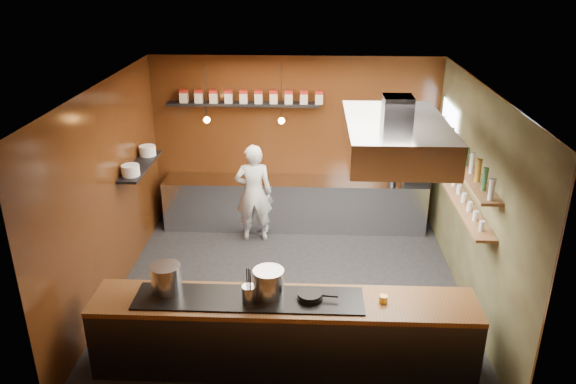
# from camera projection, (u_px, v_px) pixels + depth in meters

# --- Properties ---
(floor) EXTENTS (5.00, 5.00, 0.00)m
(floor) POSITION_uv_depth(u_px,v_px,m) (290.00, 292.00, 8.19)
(floor) COLOR black
(floor) RESTS_ON ground
(back_wall) EXTENTS (5.00, 0.00, 5.00)m
(back_wall) POSITION_uv_depth(u_px,v_px,m) (295.00, 142.00, 9.91)
(back_wall) COLOR #361D09
(back_wall) RESTS_ON ground
(left_wall) EXTENTS (0.00, 5.00, 5.00)m
(left_wall) POSITION_uv_depth(u_px,v_px,m) (108.00, 194.00, 7.71)
(left_wall) COLOR #361D09
(left_wall) RESTS_ON ground
(right_wall) EXTENTS (0.00, 5.00, 5.00)m
(right_wall) POSITION_uv_depth(u_px,v_px,m) (476.00, 201.00, 7.51)
(right_wall) COLOR #413B24
(right_wall) RESTS_ON ground
(ceiling) EXTENTS (5.00, 5.00, 0.00)m
(ceiling) POSITION_uv_depth(u_px,v_px,m) (290.00, 88.00, 7.03)
(ceiling) COLOR silver
(ceiling) RESTS_ON back_wall
(window_pane) EXTENTS (0.00, 1.00, 1.00)m
(window_pane) POSITION_uv_depth(u_px,v_px,m) (448.00, 135.00, 8.92)
(window_pane) COLOR white
(window_pane) RESTS_ON right_wall
(prep_counter) EXTENTS (4.60, 0.65, 0.90)m
(prep_counter) POSITION_uv_depth(u_px,v_px,m) (295.00, 203.00, 10.01)
(prep_counter) COLOR silver
(prep_counter) RESTS_ON floor
(pass_counter) EXTENTS (4.40, 0.72, 0.94)m
(pass_counter) POSITION_uv_depth(u_px,v_px,m) (284.00, 333.00, 6.53)
(pass_counter) COLOR #38383D
(pass_counter) RESTS_ON floor
(tin_shelf) EXTENTS (2.60, 0.26, 0.04)m
(tin_shelf) POSITION_uv_depth(u_px,v_px,m) (243.00, 104.00, 9.55)
(tin_shelf) COLOR black
(tin_shelf) RESTS_ON back_wall
(plate_shelf) EXTENTS (0.30, 1.40, 0.04)m
(plate_shelf) POSITION_uv_depth(u_px,v_px,m) (140.00, 166.00, 8.60)
(plate_shelf) COLOR black
(plate_shelf) RESTS_ON left_wall
(bottle_shelf_upper) EXTENTS (0.26, 2.80, 0.04)m
(bottle_shelf_upper) POSITION_uv_depth(u_px,v_px,m) (462.00, 163.00, 7.63)
(bottle_shelf_upper) COLOR brown
(bottle_shelf_upper) RESTS_ON right_wall
(bottle_shelf_lower) EXTENTS (0.26, 2.80, 0.04)m
(bottle_shelf_lower) POSITION_uv_depth(u_px,v_px,m) (458.00, 195.00, 7.81)
(bottle_shelf_lower) COLOR brown
(bottle_shelf_lower) RESTS_ON right_wall
(extractor_hood) EXTENTS (1.20, 2.00, 0.72)m
(extractor_hood) POSITION_uv_depth(u_px,v_px,m) (395.00, 136.00, 6.80)
(extractor_hood) COLOR #38383D
(extractor_hood) RESTS_ON ceiling
(pendant_left) EXTENTS (0.10, 0.10, 0.95)m
(pendant_left) POSITION_uv_depth(u_px,v_px,m) (207.00, 117.00, 8.98)
(pendant_left) COLOR black
(pendant_left) RESTS_ON ceiling
(pendant_right) EXTENTS (0.10, 0.10, 0.95)m
(pendant_right) POSITION_uv_depth(u_px,v_px,m) (281.00, 118.00, 8.93)
(pendant_right) COLOR black
(pendant_right) RESTS_ON ceiling
(storage_tins) EXTENTS (2.43, 0.13, 0.22)m
(storage_tins) POSITION_uv_depth(u_px,v_px,m) (251.00, 97.00, 9.49)
(storage_tins) COLOR beige
(storage_tins) RESTS_ON tin_shelf
(plate_stacks) EXTENTS (0.26, 1.16, 0.16)m
(plate_stacks) POSITION_uv_depth(u_px,v_px,m) (139.00, 160.00, 8.56)
(plate_stacks) COLOR white
(plate_stacks) RESTS_ON plate_shelf
(bottles) EXTENTS (0.06, 2.66, 0.24)m
(bottles) POSITION_uv_depth(u_px,v_px,m) (463.00, 154.00, 7.57)
(bottles) COLOR silver
(bottles) RESTS_ON bottle_shelf_upper
(wine_glasses) EXTENTS (0.07, 2.37, 0.13)m
(wine_glasses) POSITION_uv_depth(u_px,v_px,m) (459.00, 189.00, 7.78)
(wine_glasses) COLOR silver
(wine_glasses) RESTS_ON bottle_shelf_lower
(stockpot_large) EXTENTS (0.42, 0.42, 0.34)m
(stockpot_large) POSITION_uv_depth(u_px,v_px,m) (166.00, 279.00, 6.42)
(stockpot_large) COLOR #B1B2B8
(stockpot_large) RESTS_ON pass_counter
(stockpot_small) EXTENTS (0.39, 0.39, 0.33)m
(stockpot_small) POSITION_uv_depth(u_px,v_px,m) (269.00, 283.00, 6.34)
(stockpot_small) COLOR silver
(stockpot_small) RESTS_ON pass_counter
(utensil_crock) EXTENTS (0.21, 0.21, 0.20)m
(utensil_crock) POSITION_uv_depth(u_px,v_px,m) (249.00, 294.00, 6.25)
(utensil_crock) COLOR #B1B4B8
(utensil_crock) RESTS_ON pass_counter
(frying_pan) EXTENTS (0.47, 0.30, 0.07)m
(frying_pan) POSITION_uv_depth(u_px,v_px,m) (310.00, 296.00, 6.33)
(frying_pan) COLOR black
(frying_pan) RESTS_ON pass_counter
(butter_jar) EXTENTS (0.12, 0.12, 0.09)m
(butter_jar) POSITION_uv_depth(u_px,v_px,m) (383.00, 299.00, 6.30)
(butter_jar) COLOR yellow
(butter_jar) RESTS_ON pass_counter
(espresso_machine) EXTENTS (0.47, 0.45, 0.45)m
(espresso_machine) POSITION_uv_depth(u_px,v_px,m) (417.00, 171.00, 9.62)
(espresso_machine) COLOR black
(espresso_machine) RESTS_ON prep_counter
(chef) EXTENTS (0.65, 0.46, 1.70)m
(chef) POSITION_uv_depth(u_px,v_px,m) (254.00, 193.00, 9.43)
(chef) COLOR white
(chef) RESTS_ON floor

